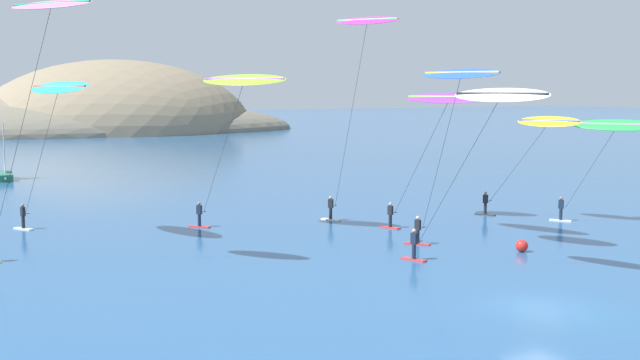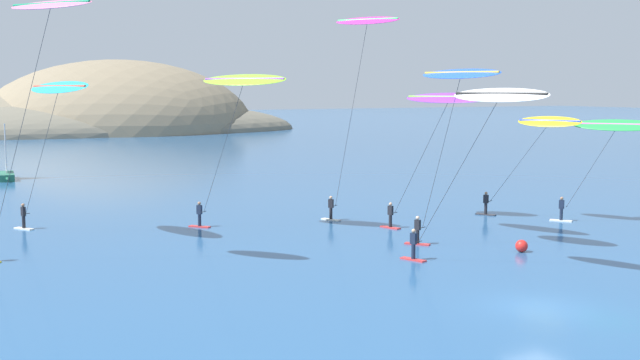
{
  "view_description": "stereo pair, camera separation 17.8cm",
  "coord_description": "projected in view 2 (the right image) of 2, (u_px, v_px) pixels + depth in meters",
  "views": [
    {
      "loc": [
        -23.85,
        -24.43,
        9.14
      ],
      "look_at": [
        0.35,
        19.99,
        3.38
      ],
      "focal_mm": 45.0,
      "sensor_mm": 36.0,
      "label": 1
    },
    {
      "loc": [
        -23.69,
        -24.51,
        9.14
      ],
      "look_at": [
        0.35,
        19.99,
        3.38
      ],
      "focal_mm": 45.0,
      "sensor_mm": 36.0,
      "label": 2
    }
  ],
  "objects": [
    {
      "name": "kitesurfer_green",
      "position": [
        613.0,
        132.0,
        53.54
      ],
      "size": [
        4.69,
        6.29,
        7.18
      ],
      "color": "silver",
      "rests_on": "ground"
    },
    {
      "name": "kitesurfer_cyan",
      "position": [
        57.0,
        96.0,
        48.08
      ],
      "size": [
        3.9,
        9.03,
        9.69
      ],
      "color": "silver",
      "rests_on": "ground"
    },
    {
      "name": "ground_plane",
      "position": [
        538.0,
        308.0,
        33.65
      ],
      "size": [
        600.0,
        600.0,
        0.0
      ],
      "primitive_type": "plane",
      "color": "#285689"
    },
    {
      "name": "kitesurfer_pink",
      "position": [
        45.0,
        29.0,
        39.26
      ],
      "size": [
        5.48,
        7.22,
        13.56
      ],
      "color": "yellow",
      "rests_on": "ground"
    },
    {
      "name": "kitesurfer_yellow",
      "position": [
        543.0,
        131.0,
        55.07
      ],
      "size": [
        3.68,
        7.37,
        7.35
      ],
      "color": "#2D2D33",
      "rests_on": "ground"
    },
    {
      "name": "kitesurfer_blue",
      "position": [
        458.0,
        86.0,
        44.59
      ],
      "size": [
        3.3,
        5.88,
        10.35
      ],
      "color": "red",
      "rests_on": "ground"
    },
    {
      "name": "kitesurfer_purple",
      "position": [
        445.0,
        107.0,
        49.25
      ],
      "size": [
        3.59,
        8.18,
        8.99
      ],
      "color": "red",
      "rests_on": "ground"
    },
    {
      "name": "kitesurfer_white",
      "position": [
        491.0,
        112.0,
        38.94
      ],
      "size": [
        3.27,
        8.24,
        9.26
      ],
      "color": "red",
      "rests_on": "ground"
    },
    {
      "name": "kitesurfer_magenta",
      "position": [
        364.0,
        37.0,
        53.6
      ],
      "size": [
        4.02,
        5.23,
        14.07
      ],
      "color": "silver",
      "rests_on": "ground"
    },
    {
      "name": "headland_island",
      "position": [
        85.0,
        131.0,
        174.18
      ],
      "size": [
        94.86,
        56.28,
        31.14
      ],
      "color": "#6B6656",
      "rests_on": "ground"
    },
    {
      "name": "sailboat_near",
      "position": [
        7.0,
        174.0,
        80.68
      ],
      "size": [
        1.89,
        5.95,
        5.7
      ],
      "color": "#23664C",
      "rests_on": "ground"
    },
    {
      "name": "kitesurfer_lime",
      "position": [
        241.0,
        89.0,
        50.92
      ],
      "size": [
        5.22,
        6.28,
        10.16
      ],
      "color": "red",
      "rests_on": "ground"
    },
    {
      "name": "marker_buoy",
      "position": [
        522.0,
        246.0,
        45.08
      ],
      "size": [
        0.7,
        0.7,
        0.7
      ],
      "primitive_type": "sphere",
      "color": "red",
      "rests_on": "ground"
    }
  ]
}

